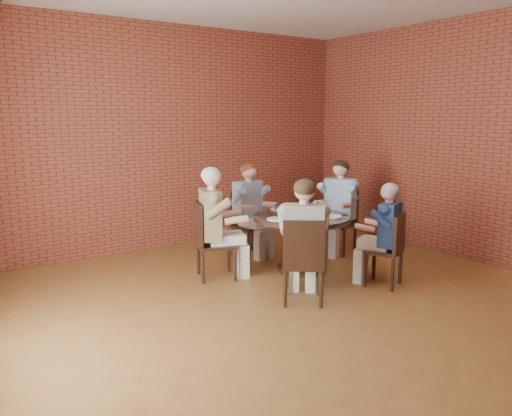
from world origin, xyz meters
TOP-DOWN VIEW (x-y plane):
  - floor at (0.00, 0.00)m, footprint 7.00×7.00m
  - wall_back at (0.00, 3.50)m, footprint 7.00×0.00m
  - wall_right at (3.25, 0.00)m, footprint 0.00×7.00m
  - dining_table at (0.90, 1.29)m, footprint 1.26×1.26m
  - chair_a at (2.02, 1.72)m, footprint 0.58×0.58m
  - diner_a at (1.94, 1.69)m, footprint 0.84×0.77m
  - chair_b at (0.77, 2.41)m, footprint 0.48×0.48m
  - diner_b at (0.78, 2.33)m, footprint 0.61×0.72m
  - chair_c at (-0.26, 1.72)m, footprint 0.60×0.60m
  - diner_c at (-0.17, 1.69)m, footprint 0.86×0.78m
  - chair_d at (0.15, 0.35)m, footprint 0.63×0.63m
  - diner_d at (0.21, 0.42)m, footprint 0.85×0.88m
  - chair_e at (1.39, 0.22)m, footprint 0.52×0.52m
  - diner_e at (1.36, 0.29)m, footprint 0.68×0.74m
  - plate_a at (1.27, 1.50)m, footprint 0.26×0.26m
  - plate_b at (0.91, 1.78)m, footprint 0.26×0.26m
  - plate_c at (0.49, 1.27)m, footprint 0.26×0.26m
  - plate_d at (1.18, 1.02)m, footprint 0.26×0.26m
  - glass_a at (1.23, 1.36)m, footprint 0.07×0.07m
  - glass_b at (0.97, 1.49)m, footprint 0.07×0.07m
  - glass_c at (0.66, 1.51)m, footprint 0.07×0.07m
  - glass_d at (0.70, 1.33)m, footprint 0.07×0.07m
  - glass_e at (0.59, 1.26)m, footprint 0.07×0.07m
  - glass_f at (0.62, 0.93)m, footprint 0.07×0.07m
  - glass_g at (1.00, 1.12)m, footprint 0.07×0.07m
  - glass_h at (1.19, 1.27)m, footprint 0.07×0.07m
  - smartphone at (1.38, 1.05)m, footprint 0.11×0.16m

SIDE VIEW (x-z plane):
  - floor at x=0.00m, z-range 0.00..0.00m
  - chair_e at x=1.39m, z-range 0.04..0.94m
  - chair_b at x=0.77m, z-range 0.04..0.99m
  - chair_d at x=0.15m, z-range 0.04..1.00m
  - chair_a at x=2.02m, z-range 0.04..1.00m
  - chair_c at x=-0.26m, z-range 0.04..1.02m
  - dining_table at x=0.90m, z-range 0.15..0.90m
  - diner_e at x=1.36m, z-range 0.00..1.26m
  - diner_b at x=0.78m, z-range 0.00..1.35m
  - diner_d at x=0.21m, z-range 0.00..1.37m
  - diner_a at x=1.94m, z-range 0.00..1.39m
  - diner_c at x=-0.17m, z-range 0.00..1.41m
  - smartphone at x=1.38m, z-range 0.75..0.76m
  - plate_a at x=1.27m, z-range 0.75..0.76m
  - plate_b at x=0.91m, z-range 0.75..0.76m
  - plate_c at x=0.49m, z-range 0.75..0.76m
  - plate_d at x=1.18m, z-range 0.75..0.76m
  - glass_a at x=1.23m, z-range 0.75..0.89m
  - glass_b at x=0.97m, z-range 0.75..0.89m
  - glass_c at x=0.66m, z-range 0.75..0.89m
  - glass_d at x=0.70m, z-range 0.75..0.89m
  - glass_e at x=0.59m, z-range 0.75..0.89m
  - glass_f at x=0.62m, z-range 0.75..0.89m
  - glass_g at x=1.00m, z-range 0.75..0.89m
  - glass_h at x=1.19m, z-range 0.75..0.89m
  - wall_back at x=0.00m, z-range -1.80..5.20m
  - wall_right at x=3.25m, z-range -1.80..5.20m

